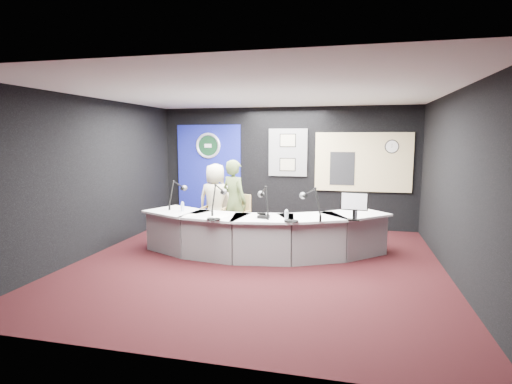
% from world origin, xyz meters
% --- Properties ---
extents(ground, '(6.00, 6.00, 0.00)m').
position_xyz_m(ground, '(0.00, 0.00, 0.00)').
color(ground, black).
rests_on(ground, ground).
extents(ceiling, '(6.00, 6.00, 0.02)m').
position_xyz_m(ceiling, '(0.00, 0.00, 2.80)').
color(ceiling, silver).
rests_on(ceiling, ground).
extents(wall_back, '(6.00, 0.02, 2.80)m').
position_xyz_m(wall_back, '(0.00, 3.00, 1.40)').
color(wall_back, black).
rests_on(wall_back, ground).
extents(wall_front, '(6.00, 0.02, 2.80)m').
position_xyz_m(wall_front, '(0.00, -3.00, 1.40)').
color(wall_front, black).
rests_on(wall_front, ground).
extents(wall_left, '(0.02, 6.00, 2.80)m').
position_xyz_m(wall_left, '(-3.00, 0.00, 1.40)').
color(wall_left, black).
rests_on(wall_left, ground).
extents(wall_right, '(0.02, 6.00, 2.80)m').
position_xyz_m(wall_right, '(3.00, 0.00, 1.40)').
color(wall_right, black).
rests_on(wall_right, ground).
extents(broadcast_desk, '(4.50, 1.90, 0.75)m').
position_xyz_m(broadcast_desk, '(-0.05, 0.55, 0.38)').
color(broadcast_desk, silver).
rests_on(broadcast_desk, ground).
extents(backdrop_panel, '(1.60, 0.05, 2.30)m').
position_xyz_m(backdrop_panel, '(-1.90, 2.97, 1.25)').
color(backdrop_panel, navy).
rests_on(backdrop_panel, wall_back).
extents(agency_seal, '(0.63, 0.07, 0.63)m').
position_xyz_m(agency_seal, '(-1.90, 2.93, 1.90)').
color(agency_seal, silver).
rests_on(agency_seal, backdrop_panel).
extents(seal_center, '(0.48, 0.01, 0.48)m').
position_xyz_m(seal_center, '(-1.90, 2.94, 1.90)').
color(seal_center, black).
rests_on(seal_center, backdrop_panel).
extents(pinboard, '(0.90, 0.04, 1.10)m').
position_xyz_m(pinboard, '(0.05, 2.97, 1.75)').
color(pinboard, slate).
rests_on(pinboard, wall_back).
extents(framed_photo_upper, '(0.34, 0.02, 0.27)m').
position_xyz_m(framed_photo_upper, '(0.05, 2.94, 2.03)').
color(framed_photo_upper, gray).
rests_on(framed_photo_upper, pinboard).
extents(framed_photo_lower, '(0.34, 0.02, 0.27)m').
position_xyz_m(framed_photo_lower, '(0.05, 2.94, 1.47)').
color(framed_photo_lower, gray).
rests_on(framed_photo_lower, pinboard).
extents(booth_window_frame, '(2.12, 0.06, 1.32)m').
position_xyz_m(booth_window_frame, '(1.75, 2.97, 1.55)').
color(booth_window_frame, '#D2BA83').
rests_on(booth_window_frame, wall_back).
extents(booth_glow, '(2.00, 0.02, 1.20)m').
position_xyz_m(booth_glow, '(1.75, 2.96, 1.55)').
color(booth_glow, '#FFCDA1').
rests_on(booth_glow, booth_window_frame).
extents(equipment_rack, '(0.55, 0.02, 0.75)m').
position_xyz_m(equipment_rack, '(1.30, 2.94, 1.40)').
color(equipment_rack, black).
rests_on(equipment_rack, booth_window_frame).
extents(wall_clock, '(0.28, 0.01, 0.28)m').
position_xyz_m(wall_clock, '(2.35, 2.94, 1.90)').
color(wall_clock, white).
rests_on(wall_clock, booth_window_frame).
extents(armchair_left, '(0.63, 0.63, 1.07)m').
position_xyz_m(armchair_left, '(-1.27, 1.60, 0.54)').
color(armchair_left, tan).
rests_on(armchair_left, ground).
extents(armchair_right, '(0.72, 0.72, 0.98)m').
position_xyz_m(armchair_right, '(-0.75, 1.26, 0.49)').
color(armchair_right, tan).
rests_on(armchair_right, ground).
extents(draped_jacket, '(0.50, 0.12, 0.70)m').
position_xyz_m(draped_jacket, '(-1.30, 1.85, 0.62)').
color(draped_jacket, slate).
rests_on(draped_jacket, armchair_left).
extents(person_man, '(0.78, 0.53, 1.56)m').
position_xyz_m(person_man, '(-1.27, 1.60, 0.78)').
color(person_man, beige).
rests_on(person_man, ground).
extents(person_woman, '(0.72, 0.64, 1.66)m').
position_xyz_m(person_woman, '(-0.75, 1.26, 0.83)').
color(person_woman, '#4A5B30').
rests_on(person_woman, ground).
extents(computer_monitor, '(0.41, 0.08, 0.28)m').
position_xyz_m(computer_monitor, '(1.56, 0.31, 1.07)').
color(computer_monitor, black).
rests_on(computer_monitor, broadcast_desk).
extents(desk_phone, '(0.20, 0.17, 0.05)m').
position_xyz_m(desk_phone, '(0.08, 0.16, 0.78)').
color(desk_phone, black).
rests_on(desk_phone, broadcast_desk).
extents(headphones_near, '(0.20, 0.20, 0.03)m').
position_xyz_m(headphones_near, '(0.58, -0.06, 0.77)').
color(headphones_near, black).
rests_on(headphones_near, broadcast_desk).
extents(headphones_far, '(0.20, 0.20, 0.03)m').
position_xyz_m(headphones_far, '(-0.68, -0.20, 0.77)').
color(headphones_far, black).
rests_on(headphones_far, broadcast_desk).
extents(paper_stack, '(0.21, 0.29, 0.00)m').
position_xyz_m(paper_stack, '(-1.21, 0.09, 0.75)').
color(paper_stack, white).
rests_on(paper_stack, broadcast_desk).
extents(notepad, '(0.32, 0.38, 0.00)m').
position_xyz_m(notepad, '(-0.67, 0.13, 0.75)').
color(notepad, white).
rests_on(notepad, broadcast_desk).
extents(boom_mic_a, '(0.16, 0.74, 0.60)m').
position_xyz_m(boom_mic_a, '(-1.77, 0.80, 1.05)').
color(boom_mic_a, black).
rests_on(boom_mic_a, broadcast_desk).
extents(boom_mic_b, '(0.16, 0.74, 0.60)m').
position_xyz_m(boom_mic_b, '(-0.82, 0.45, 1.05)').
color(boom_mic_b, black).
rests_on(boom_mic_b, broadcast_desk).
extents(boom_mic_c, '(0.37, 0.69, 0.60)m').
position_xyz_m(boom_mic_c, '(0.06, 0.33, 1.05)').
color(boom_mic_c, black).
rests_on(boom_mic_c, broadcast_desk).
extents(boom_mic_d, '(0.47, 0.63, 0.60)m').
position_xyz_m(boom_mic_d, '(0.86, 0.35, 1.05)').
color(boom_mic_d, black).
rests_on(boom_mic_d, broadcast_desk).
extents(water_bottles, '(3.15, 0.43, 0.18)m').
position_xyz_m(water_bottles, '(0.04, 0.25, 0.84)').
color(water_bottles, silver).
rests_on(water_bottles, broadcast_desk).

